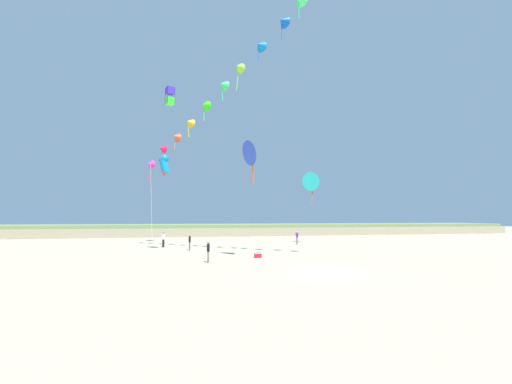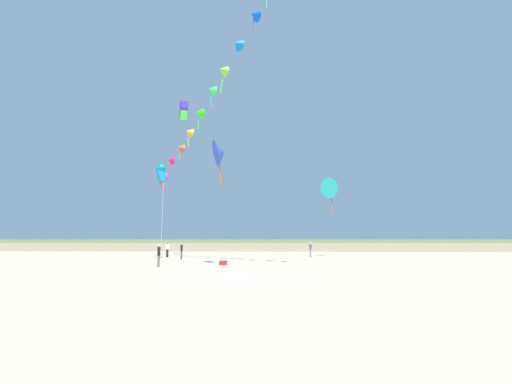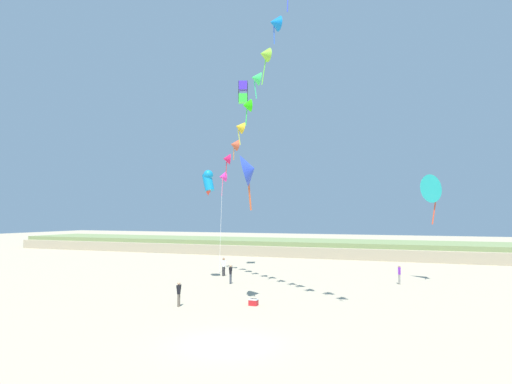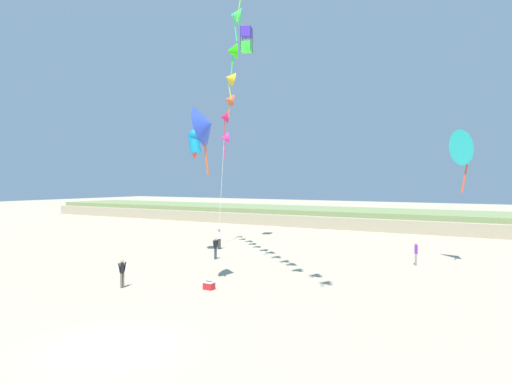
{
  "view_description": "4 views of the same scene",
  "coord_description": "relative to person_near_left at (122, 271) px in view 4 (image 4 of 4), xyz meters",
  "views": [
    {
      "loc": [
        -8.79,
        -19.38,
        3.31
      ],
      "look_at": [
        -1.81,
        11.55,
        5.73
      ],
      "focal_mm": 24.0,
      "sensor_mm": 36.0,
      "label": 1
    },
    {
      "loc": [
        1.54,
        -17.85,
        1.84
      ],
      "look_at": [
        0.03,
        13.15,
        6.29
      ],
      "focal_mm": 24.0,
      "sensor_mm": 36.0,
      "label": 2
    },
    {
      "loc": [
        9.13,
        -19.09,
        5.9
      ],
      "look_at": [
        -2.16,
        8.87,
        7.43
      ],
      "focal_mm": 32.0,
      "sensor_mm": 36.0,
      "label": 3
    },
    {
      "loc": [
        12.6,
        -11.0,
        5.86
      ],
      "look_at": [
        -0.83,
        11.24,
        5.26
      ],
      "focal_mm": 32.0,
      "sensor_mm": 36.0,
      "label": 4
    }
  ],
  "objects": [
    {
      "name": "beach_cooler",
      "position": [
        4.32,
        2.17,
        -0.71
      ],
      "size": [
        0.58,
        0.41,
        0.46
      ],
      "color": "red",
      "rests_on": "ground"
    },
    {
      "name": "large_kite_high_solo",
      "position": [
        15.29,
        17.19,
        7.34
      ],
      "size": [
        2.61,
        2.6,
        4.5
      ],
      "color": "#2BF0EA"
    },
    {
      "name": "person_near_left",
      "position": [
        0.0,
        0.0,
        0.0
      ],
      "size": [
        0.22,
        0.56,
        1.6
      ],
      "color": "#726656",
      "rests_on": "ground"
    },
    {
      "name": "ground_plane",
      "position": [
        6.6,
        -6.54,
        -0.92
      ],
      "size": [
        240.0,
        240.0,
        0.0
      ],
      "primitive_type": "plane",
      "color": "tan"
    },
    {
      "name": "large_kite_low_lead",
      "position": [
        -3.76,
        11.02,
        8.0
      ],
      "size": [
        1.51,
        1.28,
        2.34
      ],
      "color": "#1185C5"
    },
    {
      "name": "person_mid_center",
      "position": [
        12.41,
        15.25,
        0.04
      ],
      "size": [
        0.3,
        0.57,
        1.67
      ],
      "color": "gray",
      "rests_on": "ground"
    },
    {
      "name": "person_near_right",
      "position": [
        -1.06,
        10.1,
        0.03
      ],
      "size": [
        0.22,
        0.58,
        1.65
      ],
      "color": "#474C56",
      "rests_on": "ground"
    },
    {
      "name": "dune_ridge",
      "position": [
        6.6,
        41.35,
        0.12
      ],
      "size": [
        120.0,
        13.68,
        2.1
      ],
      "color": "tan",
      "rests_on": "ground"
    },
    {
      "name": "large_kite_outer_drift",
      "position": [
        3.91,
        2.44,
        8.01
      ],
      "size": [
        1.87,
        2.47,
        3.88
      ],
      "color": "blue"
    },
    {
      "name": "person_far_left",
      "position": [
        -3.85,
        14.45,
        0.09
      ],
      "size": [
        0.48,
        0.51,
        1.76
      ],
      "color": "black",
      "rests_on": "ground"
    },
    {
      "name": "large_kite_mid_trail",
      "position": [
        -3.56,
        18.44,
        18.09
      ],
      "size": [
        1.27,
        1.27,
        2.27
      ],
      "color": "#35EE38"
    }
  ]
}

